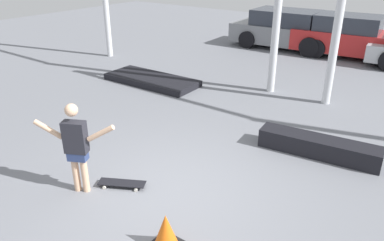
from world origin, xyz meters
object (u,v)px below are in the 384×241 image
Objects in this scene: manual_pad at (152,80)px; parked_car_red at (350,37)px; skateboard at (122,183)px; skateboarder at (76,144)px; parked_car_grey at (288,30)px; traffic_cone at (166,232)px; grind_box at (318,146)px.

manual_pad is 0.69× the size of parked_car_red.
skateboarder is at bearing -162.52° from skateboard.
traffic_cone is (3.19, -11.31, -0.46)m from parked_car_grey.
parked_car_red is at bearing 57.78° from skateboarder.
manual_pad is at bearing -105.28° from parked_car_grey.
skateboard is at bearing -83.57° from parked_car_grey.
skateboard is (0.44, 0.45, -0.78)m from skateboarder.
skateboard is at bearing -97.50° from parked_car_red.
traffic_cone reaches higher than manual_pad.
grind_box is 0.49× the size of parked_car_grey.
skateboard is 0.28× the size of manual_pad.
traffic_cone is at bearing -32.23° from skateboarder.
skateboarder reaches higher than parked_car_grey.
skateboard is 3.68m from grind_box.
skateboard is 10.76m from parked_car_red.
manual_pad is at bearing 133.34° from traffic_cone.
traffic_cone is (1.90, -0.18, -0.59)m from skateboarder.
skateboarder is 11.22m from parked_car_red.
parked_car_grey is at bearing 69.67° from skateboarder.
skateboarder is 2.00m from traffic_cone.
grind_box is at bearing -65.77° from parked_car_grey.
skateboarder reaches higher than traffic_cone.
skateboard is at bearing 156.83° from traffic_cone.
skateboard is 0.19× the size of parked_car_red.
grind_box is at bearing -82.53° from parked_car_red.
skateboarder reaches higher than parked_car_red.
parked_car_red is (1.04, 11.17, -0.13)m from skateboarder.
parked_car_grey is (-1.72, 10.68, 0.64)m from skateboard.
grind_box is 3.63m from traffic_cone.
traffic_cone is at bearing -46.66° from manual_pad.
parked_car_grey is at bearing 116.96° from grind_box.
traffic_cone reaches higher than grind_box.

